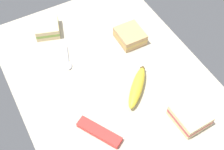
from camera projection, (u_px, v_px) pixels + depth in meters
tabletop at (112, 82)px, 105.05cm from camera, size 90.00×64.00×2.00cm
sandwich_main at (130, 36)px, 113.64cm from camera, size 10.36×9.35×4.40cm
sandwich_side at (190, 116)px, 93.51cm from camera, size 11.02×9.99×4.40cm
sandwich_extra at (47, 28)px, 116.27cm from camera, size 12.10×11.47×4.40cm
banana at (137, 87)px, 100.23cm from camera, size 14.71×14.74×3.79cm
spoon at (68, 62)px, 108.63cm from camera, size 11.05×5.02×0.80cm
snack_bar at (99, 132)px, 91.58cm from camera, size 14.29×10.25×2.00cm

